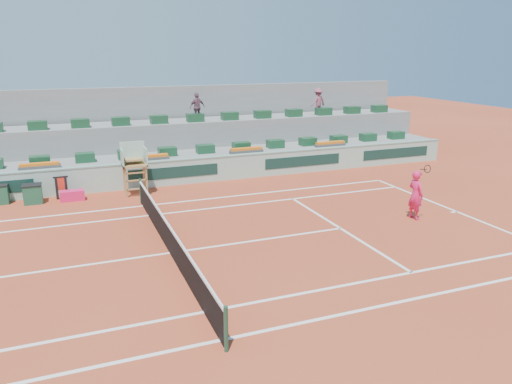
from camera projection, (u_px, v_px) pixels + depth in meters
ground at (170, 253)px, 16.31m from camera, size 90.00×90.00×0.00m
seating_tier_lower at (126, 167)px, 25.72m from camera, size 36.00×4.00×1.20m
seating_tier_upper at (121, 148)px, 26.97m from camera, size 36.00×2.40×2.60m
stadium_back_wall at (117, 127)px, 28.15m from camera, size 36.00×0.40×4.40m
player_bag at (72, 196)px, 21.93m from camera, size 1.03×0.46×0.46m
spectator_mid at (197, 107)px, 27.39m from camera, size 0.97×0.56×1.55m
spectator_right at (318, 102)px, 30.09m from camera, size 1.16×0.85×1.61m
court_lines at (170, 253)px, 16.30m from camera, size 23.89×11.09×0.01m
tennis_net at (169, 238)px, 16.16m from camera, size 0.10×11.97×1.10m
advertising_hoarding at (133, 176)px, 23.75m from camera, size 36.00×0.34×1.26m
umpire_chair at (134, 161)px, 22.60m from camera, size 1.10×0.90×2.40m
seat_row_lower at (127, 154)px, 24.69m from camera, size 32.90×0.60×0.44m
seat_row_upper at (121, 121)px, 26.01m from camera, size 32.90×0.60×0.44m
flower_planters at (97, 162)px, 23.48m from camera, size 26.80×0.36×0.28m
drink_cooler_a at (33, 194)px, 21.51m from camera, size 0.80×0.69×0.84m
drink_cooler_b at (0, 194)px, 21.44m from camera, size 0.67×0.58×0.84m
towel_rack at (61, 186)px, 22.09m from camera, size 0.63×0.11×1.03m
tennis_player at (416, 195)px, 19.40m from camera, size 0.52×0.93×2.28m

